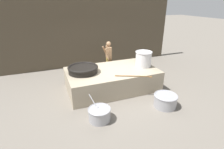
{
  "coord_description": "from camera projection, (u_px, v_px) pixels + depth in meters",
  "views": [
    {
      "loc": [
        -2.31,
        -5.88,
        3.29
      ],
      "look_at": [
        0.0,
        0.0,
        0.6
      ],
      "focal_mm": 28.0,
      "sensor_mm": 36.0,
      "label": 1
    }
  ],
  "objects": [
    {
      "name": "back_wall",
      "position": [
        90.0,
        31.0,
        9.08
      ],
      "size": [
        9.18,
        0.24,
        3.65
      ],
      "primitive_type": "cube",
      "color": "#4C4233",
      "rests_on": "ground_plane"
    },
    {
      "name": "prep_bowl_vegetables",
      "position": [
        99.0,
        114.0,
        5.13
      ],
      "size": [
        0.68,
        0.86,
        0.65
      ],
      "color": "#9E9EA3",
      "rests_on": "ground_plane"
    },
    {
      "name": "stock_pot",
      "position": [
        143.0,
        59.0,
        7.04
      ],
      "size": [
        0.68,
        0.68,
        0.62
      ],
      "color": "silver",
      "rests_on": "hearth_platform"
    },
    {
      "name": "prep_bowl_meat",
      "position": [
        165.0,
        100.0,
        5.79
      ],
      "size": [
        0.78,
        0.78,
        0.43
      ],
      "color": "#9E9EA3",
      "rests_on": "ground_plane"
    },
    {
      "name": "stirring_paddle",
      "position": [
        135.0,
        76.0,
        6.17
      ],
      "size": [
        1.22,
        0.61,
        0.04
      ],
      "rotation": [
        0.0,
        0.0,
        -0.43
      ],
      "color": "brown",
      "rests_on": "hearth_platform"
    },
    {
      "name": "giant_wok_near",
      "position": [
        83.0,
        69.0,
        6.5
      ],
      "size": [
        1.13,
        1.13,
        0.25
      ],
      "color": "black",
      "rests_on": "hearth_platform"
    },
    {
      "name": "cook",
      "position": [
        108.0,
        57.0,
        8.2
      ],
      "size": [
        0.37,
        0.57,
        1.56
      ],
      "rotation": [
        0.0,
        0.0,
        3.1
      ],
      "color": "#9E7551",
      "rests_on": "ground_plane"
    },
    {
      "name": "ground_plane",
      "position": [
        112.0,
        88.0,
        7.1
      ],
      "size": [
        60.0,
        60.0,
        0.0
      ],
      "primitive_type": "plane",
      "color": "slate"
    },
    {
      "name": "hearth_platform",
      "position": [
        112.0,
        79.0,
        6.95
      ],
      "size": [
        3.47,
        1.98,
        0.8
      ],
      "color": "tan",
      "rests_on": "ground_plane"
    }
  ]
}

